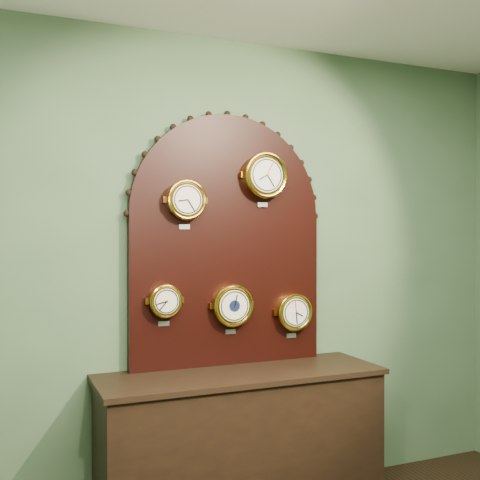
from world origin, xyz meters
name	(u,v)px	position (x,y,z in m)	size (l,w,h in m)	color
wall_back	(224,269)	(0.00, 2.50, 1.40)	(4.00, 4.00, 0.00)	#496747
shop_counter	(241,447)	(0.00, 2.23, 0.40)	(1.60, 0.50, 0.80)	black
display_board	(227,232)	(0.00, 2.45, 1.63)	(1.26, 0.06, 1.53)	black
roman_clock	(186,200)	(-0.28, 2.38, 1.81)	(0.23, 0.08, 0.28)	gold
arabic_clock	(265,176)	(0.22, 2.38, 1.97)	(0.28, 0.08, 0.33)	gold
hygrometer	(165,301)	(-0.40, 2.38, 1.24)	(0.19, 0.08, 0.24)	gold
barometer	(233,305)	(0.01, 2.38, 1.19)	(0.25, 0.08, 0.30)	gold
tide_clock	(294,312)	(0.42, 2.38, 1.13)	(0.23, 0.08, 0.28)	gold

